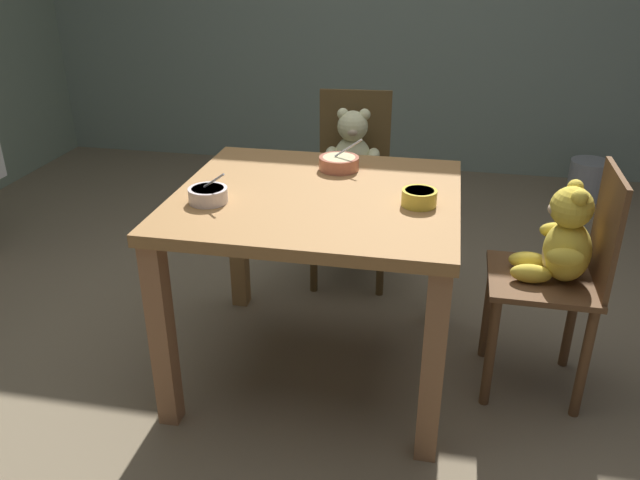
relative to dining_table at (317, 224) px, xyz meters
The scene contains 8 objects.
ground_plane 0.65m from the dining_table, ahead, with size 5.20×5.20×0.04m.
dining_table is the anchor object (origin of this frame).
teddy_chair_near_right 0.87m from the dining_table, ahead, with size 0.38×0.37×0.87m.
teddy_chair_far_center 0.82m from the dining_table, 89.69° to the left, with size 0.41×0.43×0.90m.
porridge_bowl_yellow_near_right 0.39m from the dining_table, ahead, with size 0.12×0.12×0.05m.
porridge_bowl_white_near_left 0.41m from the dining_table, 155.78° to the right, with size 0.14×0.13×0.12m.
porridge_bowl_terracotta_far_center 0.30m from the dining_table, 82.77° to the left, with size 0.17×0.15×0.13m.
metal_pail 2.60m from the dining_table, 57.36° to the left, with size 0.26×0.26×0.25m, color #93969B.
Camera 1 is at (0.42, -2.08, 1.57)m, focal length 36.03 mm.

